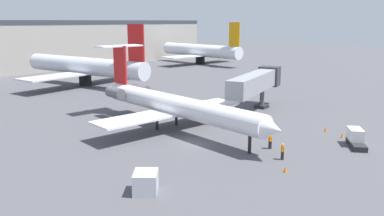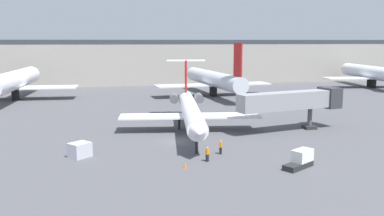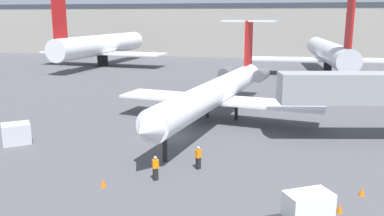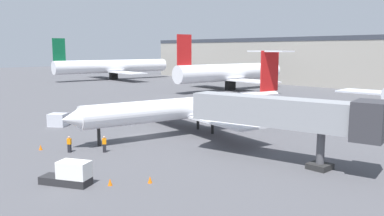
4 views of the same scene
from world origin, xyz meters
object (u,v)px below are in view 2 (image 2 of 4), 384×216
parked_airliner_centre (214,79)px  traffic_cone_mid (185,165)px  jet_bridge (296,101)px  baggage_tug_lead (301,160)px  parked_airliner_east_mid (373,73)px  cargo_container_uld (80,150)px  ground_crew_loader (221,147)px  traffic_cone_near (309,158)px  parked_airliner_west_mid (14,81)px  traffic_cone_far (310,151)px  ground_crew_marshaller (207,154)px  regional_jet (190,109)px

parked_airliner_centre → traffic_cone_mid: bearing=-108.4°
jet_bridge → baggage_tug_lead: size_ratio=4.30×
parked_airliner_east_mid → cargo_container_uld: bearing=-144.5°
jet_bridge → ground_crew_loader: size_ratio=10.55×
traffic_cone_near → traffic_cone_mid: (-14.37, 0.27, 0.00)m
ground_crew_loader → parked_airliner_centre: (13.39, 51.60, 3.29)m
jet_bridge → parked_airliner_west_mid: (-48.32, 44.61, -0.14)m
traffic_cone_mid → traffic_cone_far: (15.95, 2.35, 0.00)m
ground_crew_marshaller → parked_airliner_east_mid: (66.13, 62.35, 3.40)m
parked_airliner_centre → traffic_cone_near: bearing=-94.4°
ground_crew_marshaller → traffic_cone_mid: 3.50m
jet_bridge → parked_airliner_centre: bearing=92.2°
jet_bridge → parked_airliner_west_mid: 65.76m
baggage_tug_lead → ground_crew_marshaller: bearing=155.4°
regional_jet → jet_bridge: bearing=-12.0°
traffic_cone_near → regional_jet: bearing=118.0°
traffic_cone_mid → parked_airliner_centre: (18.68, 56.04, 3.87)m
baggage_tug_lead → traffic_cone_near: 3.11m
traffic_cone_near → parked_airliner_west_mid: size_ratio=0.02×
cargo_container_uld → parked_airliner_west_mid: 55.45m
jet_bridge → baggage_tug_lead: jet_bridge is taller
parked_airliner_east_mid → regional_jet: bearing=-144.6°
ground_crew_marshaller → parked_airliner_east_mid: 90.95m
ground_crew_loader → jet_bridge: bearing=34.9°
ground_crew_marshaller → ground_crew_loader: (2.35, 2.65, 0.00)m
traffic_cone_far → jet_bridge: bearing=71.0°
traffic_cone_mid → traffic_cone_far: bearing=8.4°
parked_airliner_centre → regional_jet: bearing=-110.6°
regional_jet → baggage_tug_lead: bearing=-69.6°
cargo_container_uld → traffic_cone_near: cargo_container_uld is taller
ground_crew_loader → ground_crew_marshaller: bearing=-131.6°
regional_jet → parked_airliner_centre: 40.37m
ground_crew_loader → traffic_cone_far: (10.66, -2.10, -0.58)m
ground_crew_loader → cargo_container_uld: cargo_container_uld is taller
jet_bridge → traffic_cone_mid: size_ratio=32.42×
parked_airliner_east_mid → traffic_cone_mid: bearing=-137.1°
regional_jet → traffic_cone_mid: (-4.50, -18.26, -3.05)m
regional_jet → traffic_cone_far: 19.84m
baggage_tug_lead → traffic_cone_far: (3.73, 4.80, -0.56)m
parked_airliner_east_mid → traffic_cone_near: bearing=-130.3°
jet_bridge → parked_airliner_east_mid: (48.80, 49.25, -0.35)m
traffic_cone_far → parked_airliner_east_mid: size_ratio=0.02×
ground_crew_loader → cargo_container_uld: (-16.51, 2.35, 0.01)m
ground_crew_loader → parked_airliner_east_mid: bearing=43.1°
ground_crew_marshaller → traffic_cone_mid: ground_crew_marshaller is taller
baggage_tug_lead → cargo_container_uld: size_ratio=1.40×
cargo_container_uld → ground_crew_marshaller: bearing=-19.4°
jet_bridge → cargo_container_uld: bearing=-165.6°
jet_bridge → parked_airliner_west_mid: bearing=137.3°
parked_airliner_centre → parked_airliner_east_mid: (50.39, 8.10, 0.10)m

